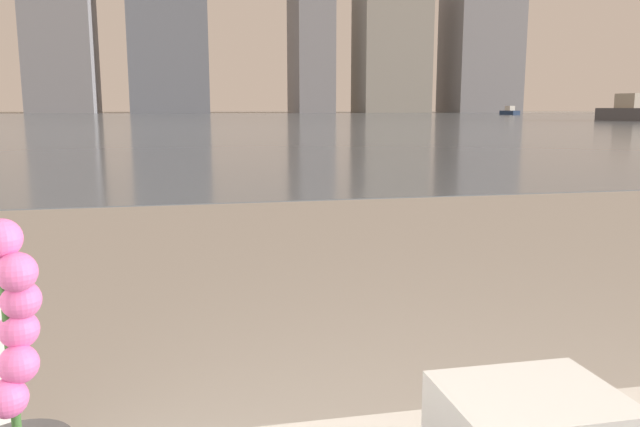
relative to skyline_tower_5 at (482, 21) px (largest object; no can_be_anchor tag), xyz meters
name	(u,v)px	position (x,y,z in m)	size (l,w,h in m)	color
harbor_water	(192,118)	(-56.95, -56.00, -17.87)	(180.00, 110.00, 0.01)	slate
harbor_boat_1	(510,112)	(-13.00, -36.62, -17.43)	(1.46, 3.39, 1.24)	navy
harbor_boat_2	(631,111)	(-23.72, -74.94, -17.12)	(2.36, 5.73, 2.10)	#4C4C51
skyline_tower_4	(391,47)	(-18.53, 0.00, -5.43)	(12.99, 10.93, 24.87)	gray
skyline_tower_5	(482,21)	(0.00, 0.00, 0.00)	(13.12, 12.16, 35.74)	slate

